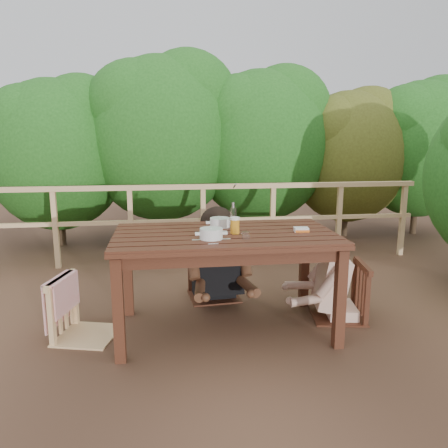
{
  "coord_description": "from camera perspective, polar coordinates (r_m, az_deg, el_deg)",
  "views": [
    {
      "loc": [
        -0.47,
        -3.43,
        1.62
      ],
      "look_at": [
        0.0,
        0.05,
        0.9
      ],
      "focal_mm": 35.2,
      "sensor_mm": 36.0,
      "label": 1
    }
  ],
  "objects": [
    {
      "name": "soup_near",
      "position": [
        3.33,
        -1.67,
        -1.39
      ],
      "size": [
        0.3,
        0.3,
        0.1
      ],
      "primitive_type": "cylinder",
      "color": "silver",
      "rests_on": "table"
    },
    {
      "name": "butter_tub",
      "position": [
        3.64,
        9.98,
        -0.84
      ],
      "size": [
        0.12,
        0.09,
        0.05
      ],
      "primitive_type": "cube",
      "rotation": [
        0.0,
        0.0,
        -0.09
      ],
      "color": "white",
      "rests_on": "table"
    },
    {
      "name": "chair_left",
      "position": [
        3.7,
        -17.69,
        -7.15
      ],
      "size": [
        0.57,
        0.57,
        0.93
      ],
      "primitive_type": "cube",
      "rotation": [
        0.0,
        0.0,
        1.31
      ],
      "color": "tan",
      "rests_on": "ground"
    },
    {
      "name": "beer_glass",
      "position": [
        3.52,
        1.42,
        -0.29
      ],
      "size": [
        0.08,
        0.08,
        0.15
      ],
      "primitive_type": "cylinder",
      "color": "gold",
      "rests_on": "table"
    },
    {
      "name": "railing",
      "position": [
        5.57,
        -2.71,
        0.01
      ],
      "size": [
        5.6,
        0.1,
        1.01
      ],
      "primitive_type": "cube",
      "color": "tan",
      "rests_on": "ground"
    },
    {
      "name": "diner_right",
      "position": [
        4.01,
        15.31,
        -3.22
      ],
      "size": [
        0.69,
        0.6,
        1.25
      ],
      "primitive_type": null,
      "rotation": [
        0.0,
        0.0,
        1.41
      ],
      "color": "beige",
      "rests_on": "ground"
    },
    {
      "name": "chair_right",
      "position": [
        4.04,
        14.8,
        -5.32
      ],
      "size": [
        0.54,
        0.54,
        0.95
      ],
      "primitive_type": "cube",
      "rotation": [
        0.0,
        0.0,
        -1.73
      ],
      "color": "#3B1C10",
      "rests_on": "ground"
    },
    {
      "name": "bottle",
      "position": [
        3.72,
        1.2,
        1.05
      ],
      "size": [
        0.06,
        0.06,
        0.24
      ],
      "primitive_type": "cylinder",
      "color": "white",
      "rests_on": "table"
    },
    {
      "name": "chair_far",
      "position": [
        4.37,
        -1.35,
        -3.47
      ],
      "size": [
        0.52,
        0.52,
        0.97
      ],
      "primitive_type": "cube",
      "rotation": [
        0.0,
        0.0,
        0.09
      ],
      "color": "#3B1C10",
      "rests_on": "ground"
    },
    {
      "name": "ground",
      "position": [
        3.82,
        0.1,
        -13.48
      ],
      "size": [
        60.0,
        60.0,
        0.0
      ],
      "primitive_type": "plane",
      "color": "brown",
      "rests_on": "ground"
    },
    {
      "name": "soup_far",
      "position": [
        3.76,
        -0.54,
        0.08
      ],
      "size": [
        0.29,
        0.29,
        0.1
      ],
      "primitive_type": "cylinder",
      "color": "silver",
      "rests_on": "table"
    },
    {
      "name": "tumbler",
      "position": [
        3.33,
        2.87,
        -1.65
      ],
      "size": [
        0.06,
        0.06,
        0.07
      ],
      "primitive_type": "cylinder",
      "color": "white",
      "rests_on": "table"
    },
    {
      "name": "woman",
      "position": [
        4.33,
        -1.4,
        -0.36
      ],
      "size": [
        0.64,
        0.77,
        1.45
      ],
      "primitive_type": null,
      "rotation": [
        0.0,
        0.0,
        3.23
      ],
      "color": "black",
      "rests_on": "ground"
    },
    {
      "name": "hedge_row",
      "position": [
        6.7,
        -0.26,
        13.98
      ],
      "size": [
        6.6,
        1.6,
        3.8
      ],
      "primitive_type": null,
      "color": "#1E5218",
      "rests_on": "ground"
    },
    {
      "name": "table",
      "position": [
        3.67,
        0.11,
        -7.65
      ],
      "size": [
        1.78,
        1.0,
        0.82
      ],
      "primitive_type": "cube",
      "color": "#3B1C10",
      "rests_on": "ground"
    }
  ]
}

